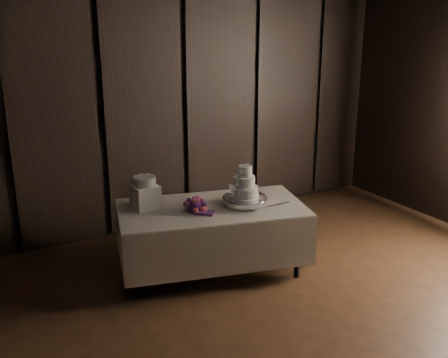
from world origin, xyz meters
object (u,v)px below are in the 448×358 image
bouquet (195,205)px  box_pedestal (145,197)px  display_table (212,236)px  small_cake (145,181)px  wedding_cake (244,186)px  cake_stand (245,201)px

bouquet → box_pedestal: 0.55m
bouquet → box_pedestal: bearing=138.9°
display_table → box_pedestal: 0.85m
small_cake → box_pedestal: bearing=0.0°
display_table → bouquet: bearing=-156.0°
box_pedestal → bouquet: bearing=-41.1°
display_table → bouquet: size_ratio=5.36×
wedding_cake → small_cake: (-0.94, 0.47, 0.07)m
wedding_cake → cake_stand: bearing=21.8°
wedding_cake → bouquet: 0.56m
display_table → wedding_cake: (0.31, -0.14, 0.57)m
wedding_cake → display_table: bearing=147.3°
display_table → cake_stand: size_ratio=4.53×
wedding_cake → small_cake: 1.05m
cake_stand → box_pedestal: bearing=154.8°
box_pedestal → cake_stand: bearing=-25.2°
display_table → box_pedestal: (-0.63, 0.32, 0.47)m
cake_stand → small_cake: 1.09m
small_cake → bouquet: bearing=-41.1°
display_table → box_pedestal: bearing=167.5°
cake_stand → bouquet: size_ratio=1.18×
box_pedestal → small_cake: 0.17m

